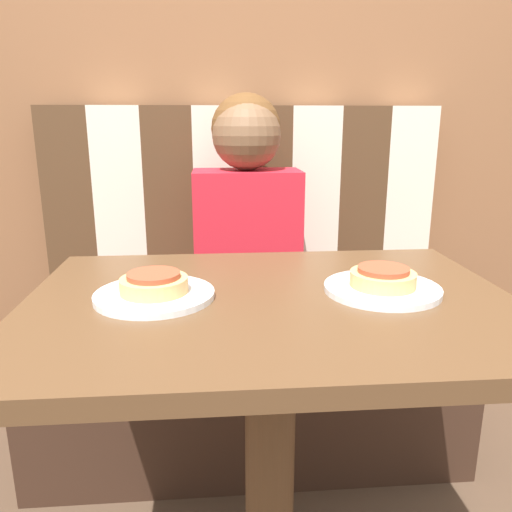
% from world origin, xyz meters
% --- Properties ---
extents(wall_back, '(7.00, 0.05, 2.60)m').
position_xyz_m(wall_back, '(0.00, 1.02, 1.30)').
color(wall_back, brown).
rests_on(wall_back, ground_plane).
extents(booth_seat, '(1.38, 0.57, 0.46)m').
position_xyz_m(booth_seat, '(0.00, 0.68, 0.23)').
color(booth_seat, '#382319').
rests_on(booth_seat, ground_plane).
extents(booth_backrest, '(1.38, 0.09, 0.68)m').
position_xyz_m(booth_backrest, '(0.00, 0.92, 0.80)').
color(booth_backrest, '#4C331E').
rests_on(booth_backrest, booth_seat).
extents(dining_table, '(0.90, 0.65, 0.77)m').
position_xyz_m(dining_table, '(0.00, 0.00, 0.65)').
color(dining_table, brown).
rests_on(dining_table, ground_plane).
extents(person, '(0.33, 0.24, 0.71)m').
position_xyz_m(person, '(0.00, 0.68, 0.84)').
color(person, red).
rests_on(person, booth_seat).
extents(plate_left, '(0.22, 0.22, 0.01)m').
position_xyz_m(plate_left, '(-0.21, 0.01, 0.78)').
color(plate_left, white).
rests_on(plate_left, dining_table).
extents(plate_right, '(0.22, 0.22, 0.01)m').
position_xyz_m(plate_right, '(0.21, 0.01, 0.78)').
color(plate_right, white).
rests_on(plate_right, dining_table).
extents(pizza_left, '(0.12, 0.12, 0.04)m').
position_xyz_m(pizza_left, '(-0.21, 0.01, 0.80)').
color(pizza_left, tan).
rests_on(pizza_left, plate_left).
extents(pizza_right, '(0.12, 0.12, 0.04)m').
position_xyz_m(pizza_right, '(0.21, 0.01, 0.80)').
color(pizza_right, tan).
rests_on(pizza_right, plate_right).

